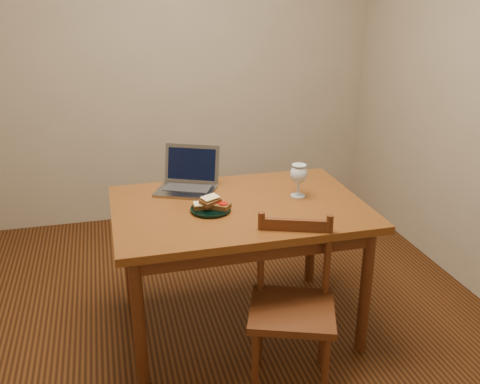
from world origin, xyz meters
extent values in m
cube|color=black|center=(0.00, 0.00, -0.01)|extent=(3.20, 3.20, 0.02)
cube|color=gray|center=(0.00, 1.61, 1.30)|extent=(3.20, 0.02, 2.60)
cube|color=gray|center=(0.00, -1.61, 1.30)|extent=(3.20, 0.02, 2.60)
cube|color=#52280D|center=(0.09, -0.09, 0.72)|extent=(1.30, 0.90, 0.04)
cylinder|color=#44200E|center=(-0.48, -0.46, 0.35)|extent=(0.06, 0.06, 0.70)
cylinder|color=#44200E|center=(0.66, -0.46, 0.35)|extent=(0.06, 0.06, 0.70)
cylinder|color=#44200E|center=(-0.48, 0.28, 0.35)|extent=(0.06, 0.06, 0.70)
cylinder|color=#44200E|center=(0.66, 0.28, 0.35)|extent=(0.06, 0.06, 0.70)
cube|color=#44200E|center=(0.21, -0.60, 0.40)|extent=(0.49, 0.48, 0.04)
cube|color=#44200E|center=(0.27, -0.46, 0.74)|extent=(0.30, 0.14, 0.11)
cylinder|color=black|center=(-0.07, -0.14, 0.75)|extent=(0.21, 0.21, 0.02)
cube|color=slate|center=(-0.15, 0.16, 0.75)|extent=(0.38, 0.33, 0.01)
cube|color=slate|center=(-0.09, 0.29, 0.86)|extent=(0.31, 0.19, 0.21)
cube|color=black|center=(-0.09, 0.29, 0.86)|extent=(0.27, 0.16, 0.17)
camera|label=1|loc=(-0.55, -2.58, 1.80)|focal=40.00mm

